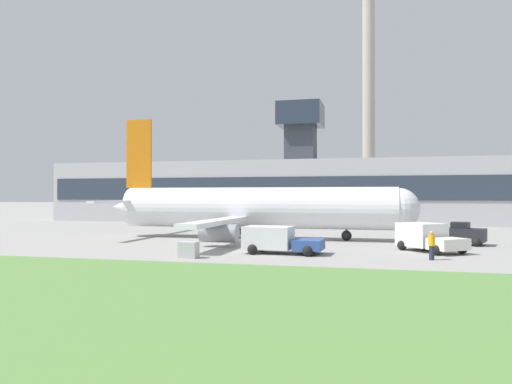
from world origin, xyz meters
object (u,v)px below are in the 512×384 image
at_px(pushback_tug, 460,234).
at_px(fuel_truck, 277,240).
at_px(ground_crew_person, 432,245).
at_px(baggage_truck, 427,237).
at_px(airplane, 252,208).

relative_size(pushback_tug, fuel_truck, 0.76).
distance_m(pushback_tug, ground_crew_person, 11.06).
bearing_deg(baggage_truck, pushback_tug, 62.07).
bearing_deg(pushback_tug, fuel_truck, -143.96).
bearing_deg(airplane, pushback_tug, -4.33).
bearing_deg(fuel_truck, pushback_tug, 36.04).
height_order(pushback_tug, baggage_truck, baggage_truck).
height_order(airplane, fuel_truck, airplane).
xyz_separation_m(pushback_tug, fuel_truck, (-13.12, -9.54, 0.11)).
xyz_separation_m(airplane, pushback_tug, (17.83, -1.35, -1.99)).
bearing_deg(ground_crew_person, baggage_truck, 88.57).
relative_size(pushback_tug, baggage_truck, 0.78).
distance_m(pushback_tug, baggage_truck, 6.44).
bearing_deg(airplane, baggage_truck, -25.40).
bearing_deg(pushback_tug, airplane, 175.67).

